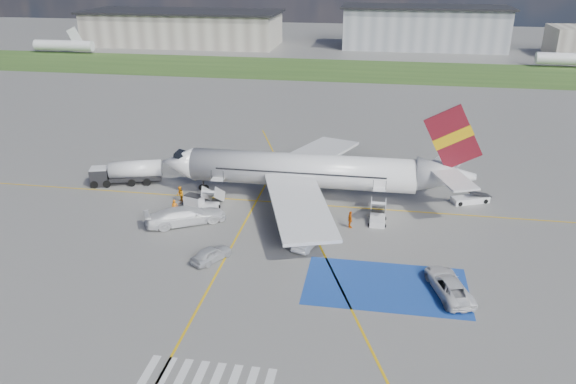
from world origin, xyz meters
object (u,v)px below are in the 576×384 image
object	(u,v)px
airliner	(315,171)
van_white_a	(449,283)
car_silver_a	(211,254)
belt_loader	(470,200)
car_silver_b	(307,240)
fuel_tanker	(127,174)
gpu_cart	(194,203)
van_white_b	(186,213)

from	to	relation	value
airliner	van_white_a	xyz separation A→B (m)	(13.69, -18.16, -2.42)
car_silver_a	van_white_a	world-z (taller)	van_white_a
belt_loader	van_white_a	size ratio (longest dim) A/B	0.91
airliner	van_white_a	size ratio (longest dim) A/B	7.08
car_silver_b	fuel_tanker	bearing A→B (deg)	-11.05
airliner	gpu_cart	size ratio (longest dim) A/B	15.85
van_white_b	belt_loader	bearing A→B (deg)	-99.84
van_white_a	van_white_b	world-z (taller)	van_white_b
car_silver_a	van_white_a	bearing A→B (deg)	-154.55
car_silver_b	van_white_a	distance (m)	14.22
gpu_cart	airliner	bearing A→B (deg)	39.76
belt_loader	van_white_b	distance (m)	32.43
van_white_a	airliner	bearing A→B (deg)	-69.12
car_silver_b	gpu_cart	bearing A→B (deg)	-9.60
gpu_cart	van_white_a	world-z (taller)	van_white_a
car_silver_a	car_silver_b	size ratio (longest dim) A/B	0.96
fuel_tanker	belt_loader	distance (m)	41.60
fuel_tanker	van_white_b	bearing A→B (deg)	-58.78
fuel_tanker	car_silver_a	world-z (taller)	fuel_tanker
gpu_cart	car_silver_a	distance (m)	12.14
airliner	gpu_cart	world-z (taller)	airliner
fuel_tanker	van_white_b	size ratio (longest dim) A/B	1.40
car_silver_b	van_white_a	xyz separation A→B (m)	(12.85, -6.10, 0.25)
car_silver_b	van_white_b	distance (m)	13.76
belt_loader	van_white_a	bearing A→B (deg)	-124.99
gpu_cart	van_white_b	bearing A→B (deg)	-67.43
belt_loader	car_silver_b	xyz separation A→B (m)	(-17.14, -13.76, 0.38)
gpu_cart	car_silver_a	size ratio (longest dim) A/B	0.55
fuel_tanker	airliner	bearing A→B (deg)	-18.84
car_silver_b	van_white_b	xyz separation A→B (m)	(-13.43, 2.96, 0.52)
airliner	car_silver_b	distance (m)	12.39
airliner	fuel_tanker	bearing A→B (deg)	178.43
airliner	car_silver_a	distance (m)	18.15
car_silver_b	van_white_a	world-z (taller)	van_white_a
van_white_a	belt_loader	bearing A→B (deg)	-118.30
gpu_cart	van_white_b	world-z (taller)	van_white_b
fuel_tanker	car_silver_a	distance (m)	23.26
fuel_tanker	car_silver_b	distance (m)	27.56
airliner	gpu_cart	bearing A→B (deg)	-157.58
airliner	van_white_b	distance (m)	15.69
airliner	car_silver_b	bearing A→B (deg)	-86.03
gpu_cart	van_white_b	xyz separation A→B (m)	(0.34, -3.76, 0.47)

